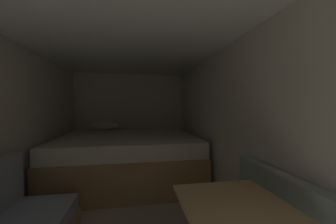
# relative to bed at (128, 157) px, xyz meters

# --- Properties ---
(ground_plane) EXTENTS (6.77, 6.77, 0.00)m
(ground_plane) POSITION_rel_bed_xyz_m (0.00, -1.34, -0.41)
(ground_plane) COLOR #A39984
(wall_back) EXTENTS (2.57, 0.05, 2.08)m
(wall_back) POSITION_rel_bed_xyz_m (0.00, 1.07, 0.63)
(wall_back) COLOR beige
(wall_back) RESTS_ON ground
(wall_left) EXTENTS (0.05, 4.77, 2.08)m
(wall_left) POSITION_rel_bed_xyz_m (-1.26, -1.34, 0.63)
(wall_left) COLOR beige
(wall_left) RESTS_ON ground
(wall_right) EXTENTS (0.05, 4.77, 2.08)m
(wall_right) POSITION_rel_bed_xyz_m (1.27, -1.34, 0.63)
(wall_right) COLOR beige
(wall_right) RESTS_ON ground
(ceiling_slab) EXTENTS (2.57, 4.77, 0.05)m
(ceiling_slab) POSITION_rel_bed_xyz_m (0.00, -1.34, 1.70)
(ceiling_slab) COLOR white
(ceiling_slab) RESTS_ON wall_left
(bed) EXTENTS (2.35, 2.00, 0.99)m
(bed) POSITION_rel_bed_xyz_m (0.00, 0.00, 0.00)
(bed) COLOR #9E7247
(bed) RESTS_ON ground
(dinette_table) EXTENTS (0.66, 0.63, 0.73)m
(dinette_table) POSITION_rel_bed_xyz_m (0.74, -2.46, 0.22)
(dinette_table) COLOR tan
(dinette_table) RESTS_ON ground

